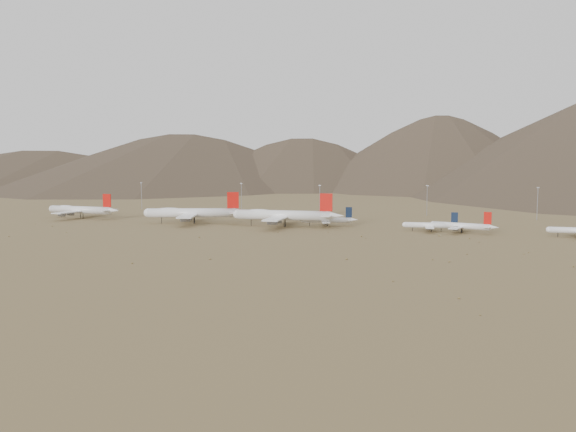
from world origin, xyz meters
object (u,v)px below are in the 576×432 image
(widebody_east, at_px, (283,215))
(narrowbody_b, at_px, (432,225))
(widebody_centre, at_px, (193,213))
(control_tower, at_px, (327,209))
(narrowbody_a, at_px, (328,220))
(widebody_west, at_px, (81,210))

(widebody_east, height_order, narrowbody_b, widebody_east)
(widebody_centre, distance_m, control_tower, 123.22)
(narrowbody_a, bearing_deg, widebody_east, -172.37)
(widebody_west, bearing_deg, narrowbody_b, 1.63)
(widebody_west, distance_m, widebody_east, 173.11)
(control_tower, bearing_deg, narrowbody_a, -76.50)
(widebody_centre, relative_size, control_tower, 6.27)
(widebody_west, bearing_deg, widebody_east, 0.37)
(widebody_east, distance_m, control_tower, 95.11)
(widebody_east, distance_m, narrowbody_a, 31.67)
(widebody_east, xyz_separation_m, narrowbody_a, (28.94, 12.31, -3.77))
(widebody_east, bearing_deg, narrowbody_b, -2.59)
(widebody_east, xyz_separation_m, control_tower, (9.18, 94.62, -2.83))
(widebody_east, xyz_separation_m, narrowbody_b, (100.42, 1.41, -3.97))
(widebody_west, bearing_deg, control_tower, 28.46)
(widebody_east, bearing_deg, widebody_west, 173.96)
(narrowbody_b, bearing_deg, widebody_east, 176.31)
(widebody_west, distance_m, widebody_centre, 103.59)
(widebody_centre, bearing_deg, narrowbody_a, -10.46)
(widebody_centre, height_order, control_tower, widebody_centre)
(widebody_east, height_order, narrowbody_a, widebody_east)
(narrowbody_a, height_order, narrowbody_b, narrowbody_a)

